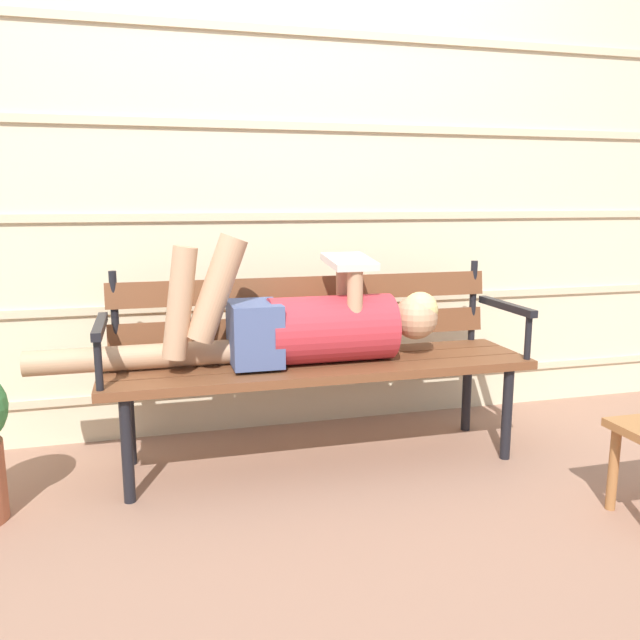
% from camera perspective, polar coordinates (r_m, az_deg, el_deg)
% --- Properties ---
extents(ground_plane, '(12.00, 12.00, 0.00)m').
position_cam_1_polar(ground_plane, '(2.69, 1.05, -13.85)').
color(ground_plane, '#936B56').
extents(house_siding, '(5.19, 0.08, 2.48)m').
position_cam_1_polar(house_siding, '(3.12, -2.52, 12.98)').
color(house_siding, beige).
rests_on(house_siding, ground).
extents(park_bench, '(1.79, 0.48, 0.83)m').
position_cam_1_polar(park_bench, '(2.76, -0.37, -2.64)').
color(park_bench, brown).
rests_on(park_bench, ground).
extents(reclining_person, '(1.69, 0.28, 0.55)m').
position_cam_1_polar(reclining_person, '(2.65, -1.71, -0.45)').
color(reclining_person, '#B72D38').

